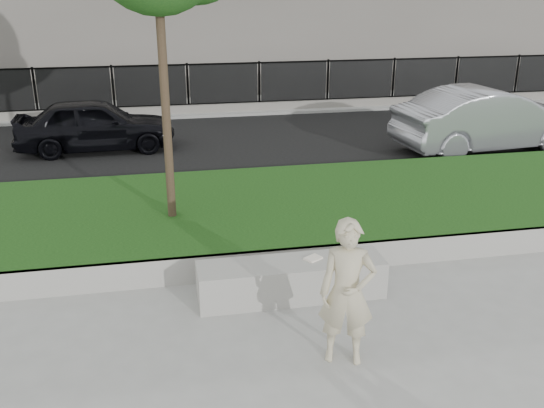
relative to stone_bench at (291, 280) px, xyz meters
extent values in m
plane|color=gray|center=(0.05, -0.40, -0.25)|extent=(90.00, 90.00, 0.00)
cube|color=black|center=(0.05, 2.60, -0.05)|extent=(34.00, 4.00, 0.40)
cube|color=gray|center=(0.05, 0.64, -0.05)|extent=(34.00, 0.08, 0.40)
cube|color=black|center=(0.05, 8.10, -0.23)|extent=(34.00, 7.00, 0.04)
cube|color=gray|center=(0.05, 12.60, -0.19)|extent=(34.00, 3.00, 0.12)
cube|color=slate|center=(0.05, 11.60, -0.01)|extent=(32.00, 0.30, 0.24)
cube|color=black|center=(0.05, 11.60, 0.62)|extent=(32.00, 0.04, 1.50)
cube|color=black|center=(0.05, 11.60, 1.32)|extent=(32.00, 0.05, 0.05)
cube|color=black|center=(0.05, 11.60, 0.12)|extent=(32.00, 0.05, 0.05)
cube|color=gray|center=(0.00, 0.00, 0.00)|extent=(2.47, 0.62, 0.51)
imported|color=beige|center=(0.27, -1.49, 0.58)|extent=(0.70, 0.57, 1.66)
cube|color=white|center=(0.30, 0.04, 0.27)|extent=(0.27, 0.25, 0.02)
cylinder|color=#38281C|center=(-1.45, 2.27, 2.92)|extent=(0.13, 0.13, 5.54)
imported|color=black|center=(-3.03, 7.96, 0.43)|extent=(3.78, 1.60, 1.28)
imported|color=#999BA2|center=(6.31, 6.14, 0.55)|extent=(4.76, 2.11, 1.52)
camera|label=1|loc=(-1.65, -6.97, 3.74)|focal=40.00mm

